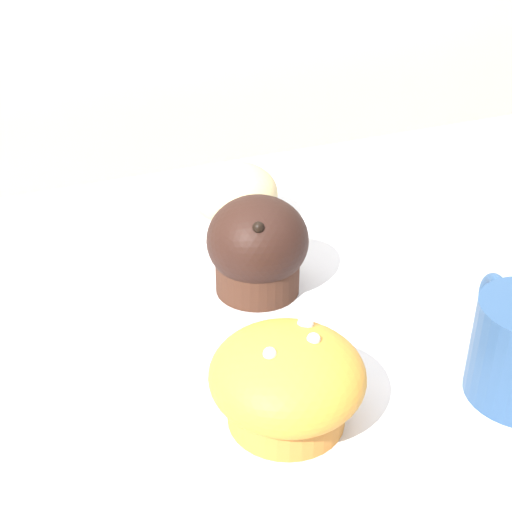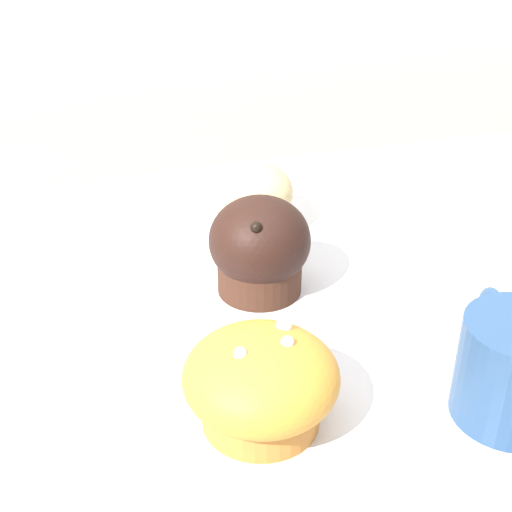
% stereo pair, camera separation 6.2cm
% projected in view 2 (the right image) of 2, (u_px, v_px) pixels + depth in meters
% --- Properties ---
extents(wall_back, '(3.20, 0.10, 1.80)m').
position_uv_depth(wall_back, '(213.00, 125.00, 1.19)').
color(wall_back, beige).
rests_on(wall_back, ground).
extents(muffin_front_center, '(0.09, 0.09, 0.07)m').
position_uv_depth(muffin_front_center, '(250.00, 198.00, 0.75)').
color(muffin_front_center, white).
rests_on(muffin_front_center, display_counter).
extents(muffin_back_left, '(0.09, 0.09, 0.09)m').
position_uv_depth(muffin_back_left, '(260.00, 248.00, 0.64)').
color(muffin_back_left, '#402419').
rests_on(muffin_back_left, display_counter).
extents(muffin_back_right, '(0.11, 0.11, 0.07)m').
position_uv_depth(muffin_back_right, '(261.00, 383.00, 0.49)').
color(muffin_back_right, '#CC7F34').
rests_on(muffin_back_right, display_counter).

